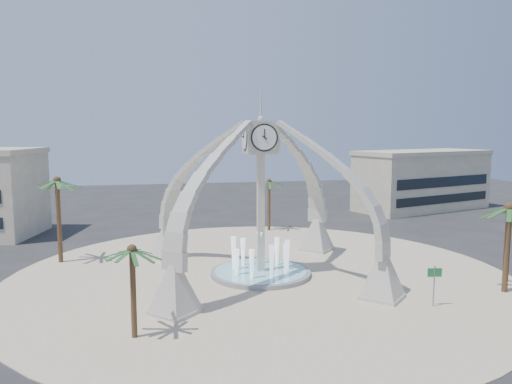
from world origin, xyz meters
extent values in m
plane|color=#282828|center=(0.00, 0.00, 0.00)|extent=(140.00, 140.00, 0.00)
cylinder|color=beige|center=(0.00, 0.00, 0.03)|extent=(40.00, 40.00, 0.06)
cube|color=#B8B2A3|center=(0.00, 0.00, 4.90)|extent=(0.55, 0.55, 9.80)
cube|color=#B8B2A3|center=(0.00, 0.00, 11.05)|extent=(2.50, 2.50, 2.50)
cone|color=#B8B2A3|center=(0.00, 0.00, 14.30)|extent=(0.20, 0.20, 4.00)
cylinder|color=white|center=(0.00, -1.29, 11.05)|extent=(1.84, 0.04, 1.84)
pyramid|color=#B8B2A3|center=(7.07, 7.07, 1.60)|extent=(3.80, 3.80, 3.20)
pyramid|color=#B8B2A3|center=(-7.07, 7.07, 1.60)|extent=(3.80, 3.80, 3.20)
pyramid|color=#B8B2A3|center=(-7.07, -7.07, 1.60)|extent=(3.80, 3.80, 3.20)
pyramid|color=#B8B2A3|center=(7.07, -7.07, 1.60)|extent=(3.80, 3.80, 3.20)
cylinder|color=gray|center=(0.00, 0.00, 0.20)|extent=(8.00, 8.00, 0.40)
cylinder|color=#98DBE2|center=(0.00, 0.00, 0.42)|extent=(7.40, 7.40, 0.04)
cone|color=white|center=(0.00, 0.00, 2.02)|extent=(0.60, 0.60, 3.20)
cube|color=beige|center=(30.00, 28.00, 4.00)|extent=(21.49, 13.79, 8.00)
cube|color=beige|center=(30.00, 28.00, 8.30)|extent=(21.87, 14.17, 0.60)
cylinder|color=brown|center=(16.35, -7.53, 3.16)|extent=(0.41, 0.41, 6.32)
cylinder|color=brown|center=(-16.42, 7.37, 3.71)|extent=(0.39, 0.39, 7.41)
cylinder|color=brown|center=(4.68, 17.38, 2.94)|extent=(0.34, 0.34, 5.87)
cylinder|color=brown|center=(-9.47, -10.33, 2.62)|extent=(0.32, 0.32, 5.23)
cylinder|color=slate|center=(9.71, -9.20, 1.40)|extent=(0.09, 0.09, 2.80)
cube|color=#1A6B2F|center=(9.71, -9.20, 2.36)|extent=(0.95, 0.17, 0.56)
cube|color=white|center=(9.71, -9.20, 2.36)|extent=(1.03, 0.15, 0.64)
camera|label=1|loc=(-8.12, -37.97, 11.70)|focal=35.00mm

